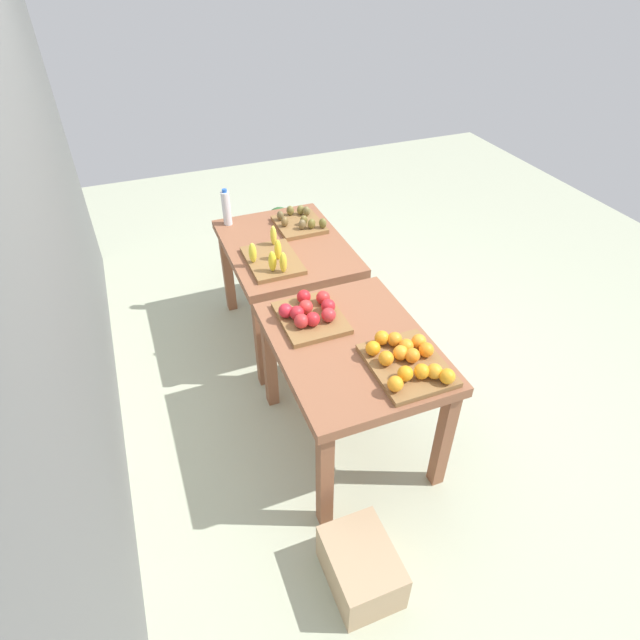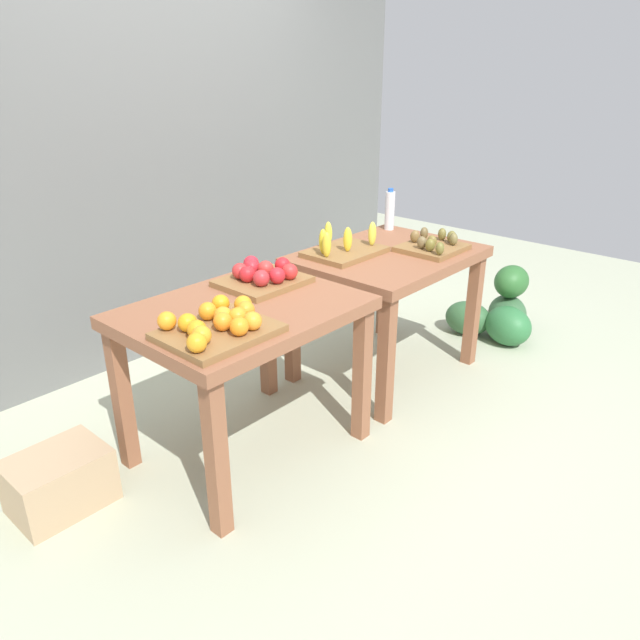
% 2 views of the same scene
% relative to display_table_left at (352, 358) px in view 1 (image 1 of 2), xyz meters
% --- Properties ---
extents(ground_plane, '(8.00, 8.00, 0.00)m').
position_rel_display_table_left_xyz_m(ground_plane, '(0.56, 0.00, -0.66)').
color(ground_plane, '#AEB498').
extents(back_wall, '(4.40, 0.12, 3.00)m').
position_rel_display_table_left_xyz_m(back_wall, '(0.56, 1.35, 0.84)').
color(back_wall, slate).
rests_on(back_wall, ground_plane).
extents(display_table_left, '(1.04, 0.80, 0.77)m').
position_rel_display_table_left_xyz_m(display_table_left, '(0.00, 0.00, 0.00)').
color(display_table_left, brown).
rests_on(display_table_left, ground_plane).
extents(display_table_right, '(1.04, 0.80, 0.77)m').
position_rel_display_table_left_xyz_m(display_table_right, '(1.12, 0.00, 0.00)').
color(display_table_right, brown).
rests_on(display_table_right, ground_plane).
extents(orange_bin, '(0.47, 0.38, 0.11)m').
position_rel_display_table_left_xyz_m(orange_bin, '(-0.27, -0.17, 0.16)').
color(orange_bin, olive).
rests_on(orange_bin, display_table_left).
extents(apple_bin, '(0.40, 0.36, 0.11)m').
position_rel_display_table_left_xyz_m(apple_bin, '(0.26, 0.14, 0.16)').
color(apple_bin, olive).
rests_on(apple_bin, display_table_left).
extents(banana_crate, '(0.44, 0.32, 0.17)m').
position_rel_display_table_left_xyz_m(banana_crate, '(0.91, 0.16, 0.15)').
color(banana_crate, olive).
rests_on(banana_crate, display_table_right).
extents(kiwi_bin, '(0.36, 0.33, 0.10)m').
position_rel_display_table_left_xyz_m(kiwi_bin, '(1.32, -0.17, 0.15)').
color(kiwi_bin, olive).
rests_on(kiwi_bin, display_table_right).
extents(water_bottle, '(0.06, 0.06, 0.27)m').
position_rel_display_table_left_xyz_m(water_bottle, '(1.54, 0.30, 0.24)').
color(water_bottle, silver).
rests_on(water_bottle, display_table_right).
extents(watermelon_pile, '(0.60, 0.66, 0.49)m').
position_rel_display_table_left_xyz_m(watermelon_pile, '(2.09, -0.29, -0.49)').
color(watermelon_pile, '#35613A').
rests_on(watermelon_pile, ground_plane).
extents(cardboard_produce_box, '(0.40, 0.30, 0.25)m').
position_rel_display_table_left_xyz_m(cardboard_produce_box, '(-0.82, 0.30, -0.53)').
color(cardboard_produce_box, tan).
rests_on(cardboard_produce_box, ground_plane).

